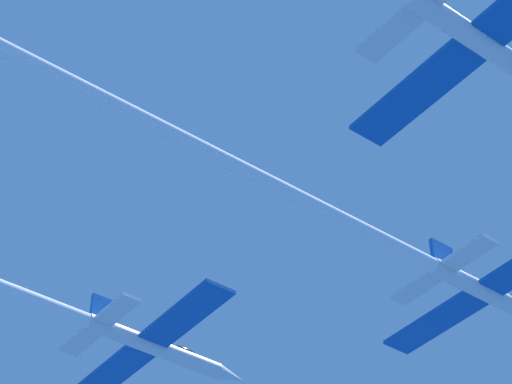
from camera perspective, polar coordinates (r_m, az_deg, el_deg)
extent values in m
cylinder|color=silver|center=(61.92, 12.96, -5.62)|extent=(1.03, 9.40, 1.03)
cube|color=#0F51B2|center=(63.78, 9.99, -7.21)|extent=(7.15, 2.07, 0.23)
cube|color=#0F51B2|center=(60.26, 10.36, -3.44)|extent=(0.27, 1.69, 1.50)
cube|color=silver|center=(60.53, 8.96, -5.32)|extent=(3.22, 1.24, 0.23)
cube|color=silver|center=(58.31, 11.84, -3.34)|extent=(3.22, 1.24, 0.23)
cylinder|color=white|center=(49.32, -6.76, 4.21)|extent=(0.93, 39.75, 0.93)
cylinder|color=silver|center=(63.39, -5.68, -8.62)|extent=(1.03, 9.40, 1.03)
cone|color=silver|center=(66.06, -1.43, -10.25)|extent=(1.01, 2.07, 1.01)
ellipsoid|color=black|center=(64.53, -4.09, -8.90)|extent=(0.72, 1.88, 0.52)
cube|color=#0F51B2|center=(66.24, -7.96, -9.95)|extent=(7.15, 2.07, 0.23)
cube|color=#0F51B2|center=(60.25, -3.94, -6.85)|extent=(7.15, 2.07, 0.23)
cube|color=#0F51B2|center=(62.56, -8.51, -6.48)|extent=(0.27, 1.69, 1.50)
cube|color=silver|center=(63.40, -9.75, -8.21)|extent=(3.22, 1.24, 0.23)
cube|color=silver|center=(60.21, -7.75, -6.52)|extent=(3.22, 1.24, 0.23)
cylinder|color=silver|center=(47.33, 12.77, 7.96)|extent=(1.03, 9.40, 1.03)
cube|color=#0F51B2|center=(48.78, 8.91, 5.42)|extent=(7.15, 2.07, 0.23)
cube|color=silver|center=(46.12, 7.47, 8.73)|extent=(3.22, 1.24, 0.23)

